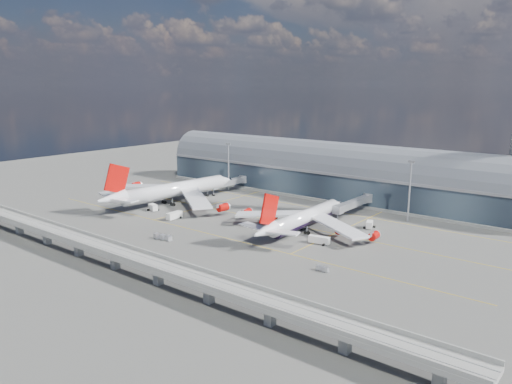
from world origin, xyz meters
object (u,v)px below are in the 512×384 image
Objects in this scene: floodlight_mast_left at (228,165)px; service_truck_5 at (269,218)px; service_truck_1 at (153,208)px; airliner_left at (171,190)px; floodlight_mast_right at (410,189)px; cargo_train_0 at (163,237)px; service_truck_2 at (319,240)px; cargo_train_1 at (245,288)px; service_truck_0 at (174,216)px; airliner_right at (303,219)px; service_truck_3 at (301,225)px; cargo_train_2 at (323,269)px; service_truck_4 at (369,225)px.

service_truck_5 is (54.39, -36.47, -12.33)m from floodlight_mast_left.
service_truck_5 is (51.74, 18.40, -0.21)m from service_truck_1.
floodlight_mast_right is at bearing 28.22° from airliner_left.
service_truck_1 reaches higher than cargo_train_0.
floodlight_mast_left is 4.87× the size of service_truck_5.
service_truck_2 is at bearing -105.02° from floodlight_mast_right.
service_truck_2 is at bearing 1.26° from cargo_train_1.
airliner_left is 29.10m from service_truck_0.
service_truck_3 is (-2.89, 3.20, -3.83)m from airliner_right.
cargo_train_2 is (62.78, 9.11, -0.19)m from cargo_train_0.
cargo_train_0 is at bearing -157.18° from service_truck_5.
airliner_right is 20.20m from service_truck_5.
service_truck_2 is (86.77, -49.31, -12.19)m from floodlight_mast_left.
airliner_left is 95.54m from service_truck_4.
service_truck_0 reaches higher than service_truck_5.
airliner_right is 11.94× the size of service_truck_5.
floodlight_mast_left and floodlight_mast_right have the same top height.
service_truck_2 is (84.12, 5.56, -0.08)m from service_truck_1.
service_truck_5 is at bearing 30.94° from service_truck_0.
service_truck_3 reaches higher than cargo_train_0.
floodlight_mast_right is 48.64m from airliner_right.
service_truck_2 is 1.44× the size of service_truck_4.
service_truck_2 is at bearing -29.61° from floodlight_mast_left.
cargo_train_2 is at bearing -30.58° from service_truck_3.
cargo_train_0 is (-61.09, -80.98, -12.68)m from floodlight_mast_right.
floodlight_mast_left reaches higher than service_truck_4.
floodlight_mast_left is at bearing 98.15° from service_truck_5.
service_truck_5 is (-32.38, 12.84, -0.13)m from service_truck_2.
cargo_train_1 is (71.14, -39.14, -0.80)m from service_truck_0.
airliner_left is at bearing 136.14° from service_truck_5.
service_truck_5 is at bearing -33.84° from floodlight_mast_left.
cargo_train_1 is at bearing -106.42° from service_truck_5.
floodlight_mast_left is 3.09× the size of cargo_train_0.
service_truck_0 is at bearing 87.52° from service_truck_2.
cargo_train_0 is at bearing -151.16° from service_truck_4.
floodlight_mast_right reaches higher than service_truck_3.
cargo_train_1 is at bearing 175.66° from service_truck_2.
airliner_right is at bearing 43.88° from service_truck_2.
service_truck_4 reaches higher than service_truck_3.
service_truck_2 is 48.97m from cargo_train_1.
service_truck_0 reaches higher than cargo_train_1.
service_truck_0 is at bearing -162.73° from airliner_right.
service_truck_1 is 54.91m from service_truck_5.
floodlight_mast_left is 0.41× the size of airliner_right.
service_truck_1 reaches higher than service_truck_3.
service_truck_3 reaches higher than service_truck_5.
floodlight_mast_right is at bearing 54.70° from airliner_right.
service_truck_0 is 1.45× the size of service_truck_5.
service_truck_5 is at bearing -176.38° from service_truck_4.
airliner_left reaches higher than cargo_train_0.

